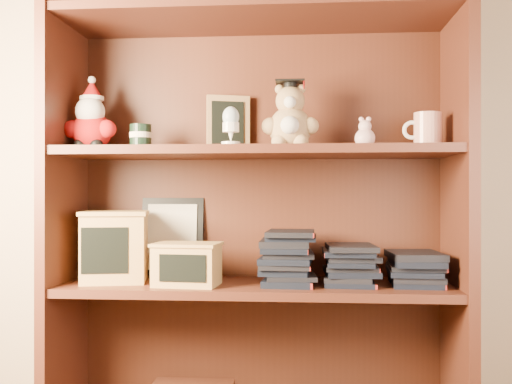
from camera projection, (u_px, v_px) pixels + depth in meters
The scene contains 16 objects.
bookcase at pixel (256, 206), 1.82m from camera, with size 1.20×0.35×1.60m.
shelf_lower at pixel (256, 287), 1.77m from camera, with size 1.14×0.33×0.02m.
shelf_upper at pixel (256, 152), 1.77m from camera, with size 1.14×0.33×0.02m.
santa_plush at pixel (91, 122), 1.81m from camera, with size 0.16×0.12×0.23m.
teachers_tin at pixel (141, 136), 1.80m from camera, with size 0.07×0.07×0.07m.
chalkboard_plaque at pixel (228, 124), 1.90m from camera, with size 0.14×0.10×0.18m.
egg_cup at pixel (231, 125), 1.70m from camera, with size 0.05×0.05×0.11m.
grad_teddy_bear at pixel (290, 122), 1.76m from camera, with size 0.17×0.14×0.20m.
pink_figurine at pixel (365, 136), 1.75m from camera, with size 0.06×0.06×0.09m.
teacher_mug at pixel (427, 130), 1.73m from camera, with size 0.11×0.08×0.10m.
certificate_frame at pixel (172, 237), 1.93m from camera, with size 0.20×0.05×0.25m.
treats_box at pixel (115, 246), 1.81m from camera, with size 0.23×0.23×0.21m.
pencils_box at pixel (187, 264), 1.72m from camera, with size 0.20×0.15×0.12m.
book_stack_left at pixel (288, 256), 1.77m from camera, with size 0.14×0.20×0.16m.
book_stack_mid at pixel (351, 262), 1.75m from camera, with size 0.14×0.20×0.13m.
book_stack_right at pixel (414, 268), 1.74m from camera, with size 0.14×0.20×0.10m.
Camera 1 is at (0.06, -0.46, 0.82)m, focal length 42.00 mm.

